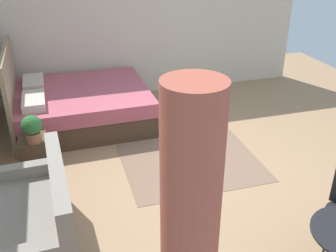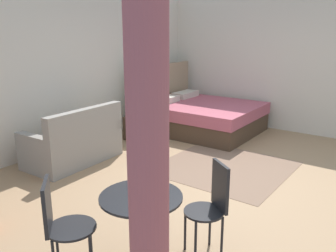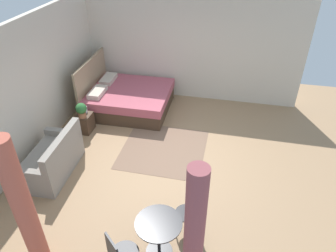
# 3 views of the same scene
# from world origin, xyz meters

# --- Properties ---
(ground_plane) EXTENTS (9.07, 8.87, 0.02)m
(ground_plane) POSITION_xyz_m (0.00, 0.00, -0.01)
(ground_plane) COLOR #9E7A56
(wall_right) EXTENTS (0.12, 5.87, 2.81)m
(wall_right) POSITION_xyz_m (3.03, 0.00, 1.41)
(wall_right) COLOR beige
(wall_right) RESTS_ON ground
(area_rug) EXTENTS (1.80, 1.85, 0.01)m
(area_rug) POSITION_xyz_m (0.37, 0.16, 0.00)
(area_rug) COLOR #7F604C
(area_rug) RESTS_ON ground
(bed) EXTENTS (1.89, 2.14, 1.33)m
(bed) POSITION_xyz_m (1.92, 1.52, 0.32)
(bed) COLOR #473323
(bed) RESTS_ON ground
(couch) EXTENTS (1.49, 0.87, 0.90)m
(couch) POSITION_xyz_m (-0.84, 2.18, 0.30)
(couch) COLOR gray
(couch) RESTS_ON ground
(nightstand) EXTENTS (0.42, 0.36, 0.45)m
(nightstand) POSITION_xyz_m (0.68, 2.21, 0.23)
(nightstand) COLOR #473323
(nightstand) RESTS_ON ground
(potted_plant) EXTENTS (0.26, 0.26, 0.37)m
(potted_plant) POSITION_xyz_m (0.58, 2.17, 0.66)
(potted_plant) COLOR #935B3D
(potted_plant) RESTS_ON nightstand
(vase) EXTENTS (0.14, 0.14, 0.15)m
(vase) POSITION_xyz_m (0.80, 2.22, 0.53)
(vase) COLOR silver
(vase) RESTS_ON nightstand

